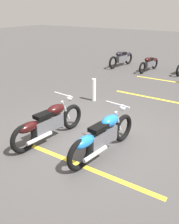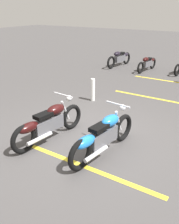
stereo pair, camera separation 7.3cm
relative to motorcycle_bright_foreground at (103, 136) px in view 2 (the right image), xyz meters
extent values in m
plane|color=#474444|center=(0.55, 0.70, -0.46)|extent=(60.00, 60.00, 0.00)
torus|color=black|center=(0.83, -0.10, -0.13)|extent=(0.68, 0.19, 0.67)
torus|color=black|center=(-0.72, 0.09, -0.13)|extent=(0.68, 0.19, 0.67)
cube|color=#59595E|center=(0.01, 0.00, -0.04)|extent=(0.86, 0.32, 0.32)
ellipsoid|color=blue|center=(0.28, -0.03, 0.26)|extent=(0.55, 0.34, 0.24)
ellipsoid|color=blue|center=(-0.56, 0.07, 0.10)|extent=(0.58, 0.31, 0.22)
cube|color=black|center=(-0.12, 0.02, 0.24)|extent=(0.47, 0.29, 0.09)
cylinder|color=silver|center=(0.60, -0.07, 0.13)|extent=(0.27, 0.09, 0.56)
cylinder|color=silver|center=(0.55, -0.06, 0.56)|extent=(0.11, 0.62, 0.04)
sphere|color=silver|center=(0.75, -0.09, 0.42)|extent=(0.15, 0.15, 0.15)
cylinder|color=silver|center=(-0.41, -0.09, -0.20)|extent=(0.71, 0.17, 0.09)
torus|color=black|center=(0.69, 1.33, -0.13)|extent=(0.68, 0.18, 0.67)
torus|color=black|center=(-0.86, 1.50, -0.13)|extent=(0.68, 0.18, 0.67)
cube|color=#59595E|center=(-0.14, 1.42, -0.04)|extent=(0.86, 0.31, 0.32)
ellipsoid|color=black|center=(0.13, 1.39, 0.26)|extent=(0.55, 0.34, 0.24)
ellipsoid|color=black|center=(-0.70, 1.48, 0.10)|extent=(0.58, 0.30, 0.22)
cube|color=black|center=(-0.27, 1.43, 0.24)|extent=(0.46, 0.29, 0.09)
cylinder|color=silver|center=(0.46, 1.35, 0.13)|extent=(0.27, 0.09, 0.56)
cylinder|color=silver|center=(0.41, 1.36, 0.56)|extent=(0.10, 0.62, 0.04)
sphere|color=silver|center=(0.61, 1.34, 0.42)|extent=(0.15, 0.15, 0.15)
cylinder|color=silver|center=(-0.55, 1.32, -0.20)|extent=(0.71, 0.17, 0.09)
torus|color=black|center=(7.77, 0.43, -0.17)|extent=(0.58, 0.19, 0.58)
torus|color=black|center=(7.31, 2.06, -0.18)|extent=(0.58, 0.15, 0.57)
torus|color=black|center=(8.64, 1.92, -0.18)|extent=(0.58, 0.15, 0.57)
cube|color=#59595E|center=(8.02, 1.99, -0.10)|extent=(0.73, 0.26, 0.27)
ellipsoid|color=black|center=(7.79, 2.01, 0.15)|extent=(0.47, 0.29, 0.20)
ellipsoid|color=black|center=(8.50, 1.94, 0.02)|extent=(0.50, 0.25, 0.19)
cube|color=black|center=(8.13, 1.98, 0.14)|extent=(0.40, 0.24, 0.08)
torus|color=black|center=(7.46, 3.75, -0.13)|extent=(0.66, 0.18, 0.66)
torus|color=black|center=(8.97, 3.57, -0.13)|extent=(0.66, 0.18, 0.66)
cube|color=#59595E|center=(8.26, 3.65, -0.05)|extent=(0.84, 0.31, 0.31)
ellipsoid|color=black|center=(8.00, 3.68, 0.24)|extent=(0.54, 0.33, 0.23)
ellipsoid|color=black|center=(8.82, 3.59, 0.09)|extent=(0.57, 0.30, 0.22)
cube|color=black|center=(8.39, 3.64, 0.22)|extent=(0.45, 0.28, 0.09)
cylinder|color=white|center=(2.83, 2.00, -0.07)|extent=(0.14, 0.14, 0.78)
cube|color=yellow|center=(-0.60, -0.05, -0.46)|extent=(0.17, 3.20, 0.01)
cube|color=yellow|center=(4.20, 0.22, -0.46)|extent=(0.17, 3.20, 0.01)
cube|color=yellow|center=(6.71, 0.46, -0.46)|extent=(0.17, 3.20, 0.01)
camera|label=1|loc=(-4.15, -2.40, 2.57)|focal=40.46mm
camera|label=2|loc=(-4.19, -2.34, 2.57)|focal=40.46mm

